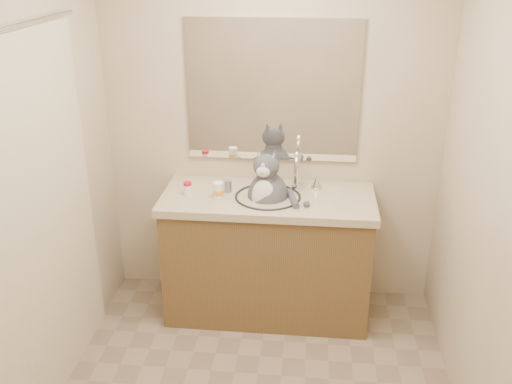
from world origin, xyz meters
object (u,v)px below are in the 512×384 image
Objects in this scene: pill_bottle_redcap at (188,189)px; pill_bottle_orange at (218,191)px; cat at (268,195)px; grey_canister at (228,186)px.

pill_bottle_orange is (0.20, -0.03, 0.01)m from pill_bottle_redcap.
cat is 5.94× the size of pill_bottle_redcap.
cat reaches higher than pill_bottle_redcap.
grey_canister is at bearing 67.87° from pill_bottle_orange.
cat is 0.50m from pill_bottle_redcap.
cat is 6.84× the size of grey_canister.
pill_bottle_redcap reaches higher than grey_canister.
pill_bottle_redcap is 1.15× the size of grey_canister.
cat is 0.31m from pill_bottle_orange.
cat is at bearing 12.29° from pill_bottle_orange.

